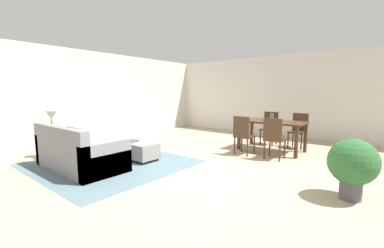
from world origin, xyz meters
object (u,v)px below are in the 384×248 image
object	(u,v)px
ottoman_table	(136,149)
dining_chair_far_right	(299,128)
table_lamp	(51,116)
book_on_ottoman	(132,141)
potted_plant	(353,164)
couch	(79,154)
dining_table	(272,125)
vase_centerpiece	(272,117)
side_table	(53,139)
dining_chair_near_right	(274,136)
dining_chair_far_left	(270,126)
dining_chair_near_left	(243,133)

from	to	relation	value
ottoman_table	dining_chair_far_right	bearing A→B (deg)	54.66
ottoman_table	table_lamp	world-z (taller)	table_lamp
book_on_ottoman	potted_plant	distance (m)	4.14
couch	potted_plant	distance (m)	4.61
table_lamp	dining_chair_far_right	world-z (taller)	table_lamp
ottoman_table	book_on_ottoman	bearing A→B (deg)	-170.89
dining_table	dining_chair_far_right	world-z (taller)	dining_chair_far_right
dining_table	vase_centerpiece	size ratio (longest dim) A/B	7.90
side_table	table_lamp	size ratio (longest dim) A/B	1.03
table_lamp	dining_chair_near_right	bearing A→B (deg)	37.17
dining_chair_far_left	potted_plant	size ratio (longest dim) A/B	1.09
dining_table	vase_centerpiece	world-z (taller)	vase_centerpiece
table_lamp	dining_chair_near_right	size ratio (longest dim) A/B	0.57
dining_table	dining_chair_near_left	distance (m)	0.92
dining_chair_near_right	book_on_ottoman	size ratio (longest dim) A/B	3.54
vase_centerpiece	potted_plant	distance (m)	2.92
book_on_ottoman	potted_plant	world-z (taller)	potted_plant
table_lamp	vase_centerpiece	bearing A→B (deg)	46.50
dining_chair_far_right	dining_chair_near_left	bearing A→B (deg)	-116.13
dining_chair_near_left	book_on_ottoman	world-z (taller)	dining_chair_near_left
dining_chair_near_right	potted_plant	xyz separation A→B (m)	(1.61, -1.34, -0.02)
potted_plant	dining_table	bearing A→B (deg)	132.69
potted_plant	dining_chair_near_right	bearing A→B (deg)	140.19
ottoman_table	book_on_ottoman	xyz separation A→B (m)	(-0.11, -0.02, 0.18)
couch	dining_chair_far_left	xyz separation A→B (m)	(1.97, 4.58, 0.23)
table_lamp	vase_centerpiece	xyz separation A→B (m)	(3.57, 3.76, -0.09)
side_table	dining_chair_near_right	world-z (taller)	dining_chair_near_right
dining_chair_far_right	dining_chair_far_left	bearing A→B (deg)	-178.54
dining_table	book_on_ottoman	size ratio (longest dim) A/B	5.96
dining_chair_near_left	vase_centerpiece	world-z (taller)	vase_centerpiece
dining_chair_near_left	vase_centerpiece	distance (m)	0.96
couch	ottoman_table	world-z (taller)	couch
dining_chair_far_left	couch	bearing A→B (deg)	-113.27
dining_chair_far_right	dining_table	bearing A→B (deg)	-118.41
ottoman_table	side_table	xyz separation A→B (m)	(-1.55, -1.10, 0.21)
dining_chair_near_left	vase_centerpiece	xyz separation A→B (m)	(0.36, 0.82, 0.34)
dining_chair_near_left	vase_centerpiece	bearing A→B (deg)	66.62
side_table	book_on_ottoman	xyz separation A→B (m)	(1.44, 1.08, -0.03)
ottoman_table	couch	bearing A→B (deg)	-104.72
ottoman_table	side_table	size ratio (longest dim) A/B	1.98
side_table	dining_table	xyz separation A→B (m)	(3.58, 3.77, 0.23)
dining_chair_far_right	vase_centerpiece	size ratio (longest dim) A/B	4.69
dining_chair_near_left	potted_plant	world-z (taller)	dining_chair_near_left
dining_chair_near_right	vase_centerpiece	distance (m)	0.92
vase_centerpiece	potted_plant	bearing A→B (deg)	-47.03
table_lamp	dining_chair_far_right	bearing A→B (deg)	48.68
couch	book_on_ottoman	xyz separation A→B (m)	(0.19, 1.12, 0.11)
dining_chair_near_right	vase_centerpiece	world-z (taller)	vase_centerpiece
dining_chair_far_left	dining_chair_far_right	bearing A→B (deg)	1.46
dining_table	ottoman_table	bearing A→B (deg)	-127.20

